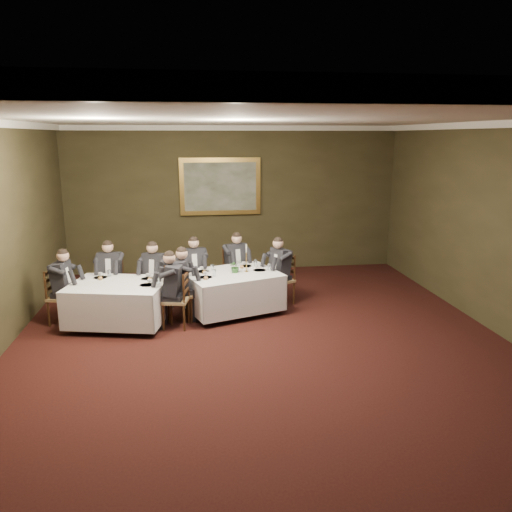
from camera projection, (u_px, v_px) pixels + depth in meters
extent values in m
plane|color=black|center=(265.00, 352.00, 7.71)|extent=(10.00, 10.00, 0.00)
cube|color=silver|center=(266.00, 118.00, 6.89)|extent=(8.00, 10.00, 0.10)
cube|color=#302B18|center=(234.00, 200.00, 12.11)|extent=(8.00, 0.10, 3.50)
cube|color=#302B18|center=(420.00, 446.00, 2.48)|extent=(8.00, 0.10, 3.50)
cube|color=white|center=(233.00, 128.00, 11.67)|extent=(8.00, 0.10, 0.12)
cube|color=white|center=(445.00, 91.00, 2.13)|extent=(8.00, 0.10, 0.12)
cube|color=#321F0E|center=(232.00, 275.00, 9.32)|extent=(1.90, 1.66, 0.04)
cube|color=white|center=(232.00, 273.00, 9.31)|extent=(1.98, 1.73, 0.02)
cube|color=white|center=(232.00, 290.00, 9.39)|extent=(2.01, 1.76, 0.65)
cube|color=#321F0E|center=(117.00, 285.00, 8.66)|extent=(1.77, 1.48, 0.04)
cube|color=white|center=(117.00, 284.00, 8.65)|extent=(1.84, 1.55, 0.02)
cube|color=white|center=(119.00, 302.00, 8.73)|extent=(1.87, 1.57, 0.65)
cube|color=olive|center=(194.00, 279.00, 9.92)|extent=(0.48, 0.46, 0.05)
cube|color=#321F0E|center=(193.00, 265.00, 10.04)|extent=(0.38, 0.07, 0.54)
cube|color=black|center=(194.00, 261.00, 9.83)|extent=(0.45, 0.35, 0.55)
sphere|color=#DEA88A|center=(193.00, 242.00, 9.74)|extent=(0.23, 0.23, 0.21)
cube|color=olive|center=(235.00, 274.00, 10.31)|extent=(0.55, 0.54, 0.05)
cube|color=#321F0E|center=(232.00, 260.00, 10.42)|extent=(0.37, 0.15, 0.54)
cube|color=black|center=(235.00, 256.00, 10.22)|extent=(0.50, 0.43, 0.55)
sphere|color=#DEA88A|center=(235.00, 238.00, 10.14)|extent=(0.27, 0.27, 0.21)
cube|color=olive|center=(179.00, 295.00, 8.92)|extent=(0.50, 0.52, 0.05)
cube|color=#321F0E|center=(168.00, 283.00, 8.80)|extent=(0.11, 0.38, 0.54)
cube|color=black|center=(178.00, 275.00, 8.83)|extent=(0.39, 0.48, 0.55)
sphere|color=#DEA88A|center=(177.00, 254.00, 8.74)|extent=(0.25, 0.25, 0.21)
cube|color=olive|center=(281.00, 280.00, 9.84)|extent=(0.57, 0.58, 0.05)
cube|color=#321F0E|center=(289.00, 267.00, 9.88)|extent=(0.19, 0.35, 0.54)
cube|color=black|center=(281.00, 262.00, 9.75)|extent=(0.46, 0.51, 0.55)
sphere|color=#DEA88A|center=(281.00, 243.00, 9.66)|extent=(0.28, 0.28, 0.21)
cube|color=olive|center=(111.00, 284.00, 9.55)|extent=(0.47, 0.46, 0.05)
cube|color=#321F0E|center=(113.00, 270.00, 9.68)|extent=(0.38, 0.06, 0.54)
cube|color=black|center=(110.00, 266.00, 9.46)|extent=(0.45, 0.35, 0.55)
sphere|color=#DEA88A|center=(109.00, 246.00, 9.38)|extent=(0.23, 0.23, 0.21)
cube|color=olive|center=(156.00, 286.00, 9.48)|extent=(0.57, 0.56, 0.05)
cube|color=#321F0E|center=(160.00, 271.00, 9.60)|extent=(0.36, 0.17, 0.54)
cube|color=black|center=(155.00, 267.00, 9.39)|extent=(0.51, 0.45, 0.55)
sphere|color=#DEA88A|center=(154.00, 247.00, 9.30)|extent=(0.27, 0.27, 0.21)
cube|color=olive|center=(176.00, 300.00, 8.63)|extent=(0.50, 0.52, 0.05)
cube|color=#321F0E|center=(186.00, 287.00, 8.56)|extent=(0.11, 0.38, 0.54)
cube|color=black|center=(175.00, 279.00, 8.54)|extent=(0.39, 0.47, 0.55)
sphere|color=#DEA88A|center=(174.00, 258.00, 8.46)|extent=(0.25, 0.25, 0.21)
cube|color=olive|center=(62.00, 297.00, 8.80)|extent=(0.50, 0.51, 0.05)
cube|color=#321F0E|center=(50.00, 284.00, 8.75)|extent=(0.10, 0.38, 0.54)
cube|color=black|center=(60.00, 277.00, 8.71)|extent=(0.39, 0.47, 0.55)
sphere|color=#DEA88A|center=(58.00, 256.00, 8.62)|extent=(0.25, 0.25, 0.21)
imported|color=#2D5926|center=(235.00, 266.00, 9.32)|extent=(0.28, 0.26, 0.26)
cylinder|color=gold|center=(246.00, 271.00, 9.40)|extent=(0.08, 0.08, 0.02)
cylinder|color=gold|center=(246.00, 261.00, 9.36)|extent=(0.02, 0.02, 0.36)
cylinder|color=white|center=(246.00, 247.00, 9.30)|extent=(0.02, 0.02, 0.16)
cylinder|color=white|center=(203.00, 271.00, 9.42)|extent=(0.25, 0.25, 0.01)
cylinder|color=white|center=(203.00, 268.00, 9.56)|extent=(0.08, 0.08, 0.05)
cylinder|color=white|center=(212.00, 267.00, 9.42)|extent=(0.06, 0.06, 0.14)
cylinder|color=white|center=(100.00, 277.00, 9.01)|extent=(0.25, 0.25, 0.01)
cylinder|color=white|center=(102.00, 274.00, 9.15)|extent=(0.08, 0.08, 0.05)
cylinder|color=white|center=(110.00, 273.00, 9.02)|extent=(0.06, 0.06, 0.14)
cube|color=#DDAC51|center=(220.00, 186.00, 11.93)|extent=(1.93, 0.08, 1.36)
cube|color=#434931|center=(220.00, 187.00, 11.89)|extent=(1.71, 0.01, 1.14)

